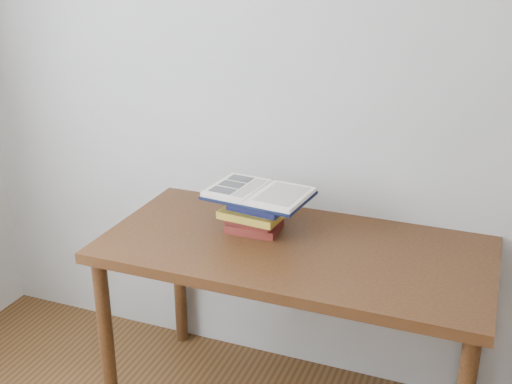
% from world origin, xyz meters
% --- Properties ---
extents(desk, '(1.51, 0.75, 0.81)m').
position_xyz_m(desk, '(0.00, 1.38, 0.71)').
color(desk, '#4F2A13').
rests_on(desk, ground).
extents(book_stack, '(0.27, 0.20, 0.15)m').
position_xyz_m(book_stack, '(-0.19, 1.44, 0.89)').
color(book_stack, maroon).
rests_on(book_stack, desk).
extents(open_book, '(0.42, 0.31, 0.03)m').
position_xyz_m(open_book, '(-0.17, 1.44, 0.98)').
color(open_book, black).
rests_on(open_book, book_stack).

